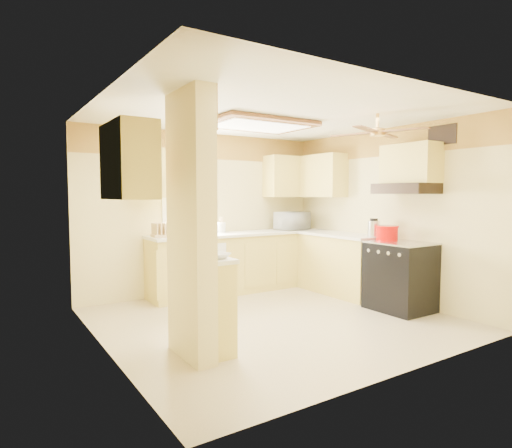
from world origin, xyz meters
TOP-DOWN VIEW (x-y plane):
  - floor at (0.00, 0.00)m, footprint 4.00×4.00m
  - ceiling at (0.00, 0.00)m, footprint 4.00×4.00m
  - wall_back at (0.00, 1.90)m, footprint 4.00×0.00m
  - wall_front at (0.00, -1.90)m, footprint 4.00×0.00m
  - wall_left at (-2.00, 0.00)m, footprint 0.00×3.80m
  - wall_right at (2.00, 0.00)m, footprint 0.00×3.80m
  - wallpaper_border at (0.00, 1.88)m, footprint 4.00×0.02m
  - partition_column at (-1.35, -0.55)m, footprint 0.20×0.70m
  - partition_ledge at (-1.13, -0.55)m, footprint 0.25×0.55m
  - ledge_top at (-1.13, -0.55)m, footprint 0.28×0.58m
  - lower_cabinets_back at (0.50, 1.60)m, footprint 3.00×0.60m
  - lower_cabinets_right at (1.70, 0.60)m, footprint 0.60×1.40m
  - countertop_back at (0.50, 1.59)m, footprint 3.04×0.64m
  - countertop_right at (1.69, 0.60)m, footprint 0.64×1.44m
  - dishwasher_panel at (-0.25, 1.29)m, footprint 0.58×0.02m
  - window at (-0.25, 1.89)m, footprint 0.92×0.02m
  - upper_cab_back_left at (-0.85, 1.72)m, footprint 0.60×0.35m
  - upper_cab_back_right at (1.55, 1.72)m, footprint 0.90×0.35m
  - upper_cab_right at (1.82, 1.25)m, footprint 0.35×1.00m
  - upper_cab_left_wall at (-1.82, -0.25)m, footprint 0.35×0.75m
  - upper_cab_over_stove at (1.82, -0.55)m, footprint 0.35×0.76m
  - stove at (1.67, -0.55)m, footprint 0.68×0.77m
  - range_hood at (1.74, -0.55)m, footprint 0.50×0.76m
  - poster_menu at (-1.24, -0.55)m, footprint 0.02×0.42m
  - poster_nashville at (-1.24, -0.55)m, footprint 0.02×0.42m
  - ceiling_light_panel at (0.10, 0.50)m, footprint 1.35×0.95m
  - ceiling_fan at (1.00, -0.70)m, footprint 1.15×1.15m
  - vent_grate at (1.98, -0.90)m, footprint 0.02×0.40m
  - microwave at (1.49, 1.57)m, footprint 0.61×0.46m
  - bowl at (-1.12, -0.67)m, footprint 0.27×0.27m
  - dutch_oven at (1.64, -0.34)m, footprint 0.31×0.31m
  - kettle at (1.74, -0.02)m, footprint 0.17×0.17m
  - dish_rack at (-0.80, 1.58)m, footprint 0.37×0.28m
  - utensil_crock at (0.21, 1.73)m, footprint 0.12×0.12m

SIDE VIEW (x-z plane):
  - floor at x=0.00m, z-range 0.00..0.00m
  - dishwasher_panel at x=-0.25m, z-range 0.03..0.83m
  - partition_ledge at x=-1.13m, z-range 0.00..0.90m
  - lower_cabinets_back at x=0.50m, z-range 0.00..0.90m
  - lower_cabinets_right at x=1.70m, z-range 0.00..0.90m
  - stove at x=1.67m, z-range 0.00..0.92m
  - ledge_top at x=-1.13m, z-range 0.90..0.94m
  - countertop_back at x=0.50m, z-range 0.90..0.94m
  - countertop_right at x=1.69m, z-range 0.90..0.94m
  - bowl at x=-1.12m, z-range 0.94..0.99m
  - dish_rack at x=-0.80m, z-range 0.91..1.11m
  - dutch_oven at x=1.64m, z-range 0.92..1.12m
  - utensil_crock at x=0.21m, z-range 0.90..1.15m
  - kettle at x=1.74m, z-range 0.93..1.19m
  - microwave at x=1.49m, z-range 0.94..1.24m
  - poster_nashville at x=-1.24m, z-range 0.92..1.48m
  - wall_back at x=0.00m, z-range -0.75..3.25m
  - wall_front at x=0.00m, z-range -0.75..3.25m
  - wall_left at x=-2.00m, z-range -0.65..3.15m
  - wall_right at x=2.00m, z-range -0.65..3.15m
  - partition_column at x=-1.35m, z-range 0.00..2.50m
  - window at x=-0.25m, z-range 1.04..2.06m
  - range_hood at x=1.74m, z-range 1.55..1.69m
  - upper_cab_back_left at x=-0.85m, z-range 1.50..2.20m
  - upper_cab_back_right at x=1.55m, z-range 1.50..2.20m
  - upper_cab_right at x=1.82m, z-range 1.50..2.20m
  - upper_cab_left_wall at x=-1.82m, z-range 1.50..2.20m
  - poster_menu at x=-1.24m, z-range 1.57..2.14m
  - upper_cab_over_stove at x=1.82m, z-range 1.69..2.21m
  - ceiling_fan at x=1.00m, z-range 2.16..2.42m
  - wallpaper_border at x=0.00m, z-range 2.10..2.50m
  - vent_grate at x=1.98m, z-range 2.17..2.42m
  - ceiling_light_panel at x=0.10m, z-range 2.42..2.49m
  - ceiling at x=0.00m, z-range 2.50..2.50m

